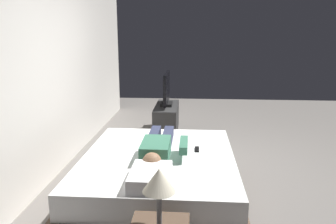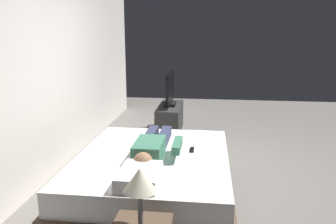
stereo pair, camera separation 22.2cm
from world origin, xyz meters
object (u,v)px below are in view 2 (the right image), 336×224
at_px(person, 153,146).
at_px(lamp, 140,181).
at_px(tv, 170,90).
at_px(pillow, 139,176).
at_px(remote, 192,150).
at_px(tv_stand, 170,119).
at_px(bed, 153,179).

relative_size(person, lamp, 3.00).
height_order(person, lamp, lamp).
distance_m(tv, lamp, 3.94).
height_order(pillow, tv, tv).
relative_size(remote, tv, 0.17).
height_order(person, tv_stand, person).
bearing_deg(bed, person, 8.93).
bearing_deg(lamp, pillow, 12.25).
bearing_deg(tv, tv_stand, 90.00).
bearing_deg(remote, tv_stand, 12.05).
relative_size(bed, tv, 2.28).
bearing_deg(lamp, person, 5.96).
distance_m(person, remote, 0.44).
distance_m(tv_stand, lamp, 3.99).
bearing_deg(pillow, tv_stand, 2.13).
height_order(pillow, person, person).
distance_m(person, tv_stand, 2.63).
bearing_deg(lamp, bed, 5.90).
height_order(pillow, remote, pillow).
xyz_separation_m(person, tv_stand, (2.60, 0.12, -0.37)).
distance_m(bed, tv, 2.69).
relative_size(pillow, tv_stand, 0.44).
bearing_deg(tv_stand, bed, -177.32).
distance_m(pillow, tv_stand, 3.34).
height_order(person, remote, person).
bearing_deg(tv_stand, remote, -167.95).
relative_size(person, tv, 1.43).
relative_size(bed, lamp, 4.78).
xyz_separation_m(bed, tv_stand, (2.63, 0.12, -0.01)).
relative_size(tv_stand, lamp, 2.62).
height_order(tv, lamp, tv).
xyz_separation_m(bed, remote, (0.18, -0.40, 0.29)).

